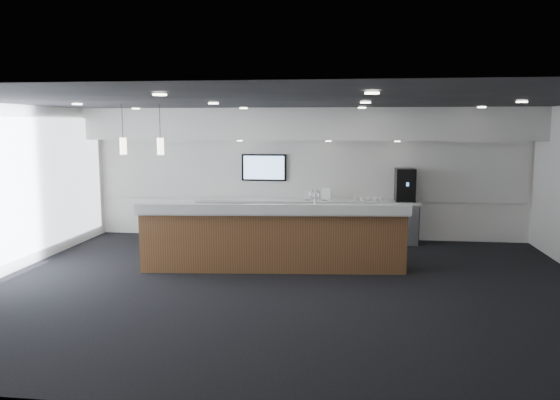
# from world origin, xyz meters

# --- Properties ---
(ground) EXTENTS (10.00, 10.00, 0.00)m
(ground) POSITION_xyz_m (0.00, 0.00, 0.00)
(ground) COLOR black
(ground) RESTS_ON ground
(ceiling) EXTENTS (10.00, 8.00, 0.02)m
(ceiling) POSITION_xyz_m (0.00, 0.00, 3.00)
(ceiling) COLOR black
(ceiling) RESTS_ON back_wall
(back_wall) EXTENTS (10.00, 0.02, 3.00)m
(back_wall) POSITION_xyz_m (0.00, 4.00, 1.50)
(back_wall) COLOR white
(back_wall) RESTS_ON ground
(soffit_bulkhead) EXTENTS (10.00, 0.90, 0.70)m
(soffit_bulkhead) POSITION_xyz_m (0.00, 3.55, 2.65)
(soffit_bulkhead) COLOR silver
(soffit_bulkhead) RESTS_ON back_wall
(alcove_panel) EXTENTS (9.80, 0.06, 1.40)m
(alcove_panel) POSITION_xyz_m (0.00, 3.97, 1.60)
(alcove_panel) COLOR silver
(alcove_panel) RESTS_ON back_wall
(window_blinds_wall) EXTENTS (0.04, 7.36, 2.55)m
(window_blinds_wall) POSITION_xyz_m (-4.96, 0.00, 1.50)
(window_blinds_wall) COLOR silver
(window_blinds_wall) RESTS_ON left_wall
(back_credenza) EXTENTS (5.06, 0.66, 0.95)m
(back_credenza) POSITION_xyz_m (-0.00, 3.64, 0.48)
(back_credenza) COLOR #9A9DA2
(back_credenza) RESTS_ON ground
(wall_tv) EXTENTS (1.05, 0.08, 0.62)m
(wall_tv) POSITION_xyz_m (-1.00, 3.91, 1.65)
(wall_tv) COLOR black
(wall_tv) RESTS_ON back_wall
(pendant_left) EXTENTS (0.12, 0.12, 0.30)m
(pendant_left) POSITION_xyz_m (-2.40, 0.80, 2.25)
(pendant_left) COLOR beige
(pendant_left) RESTS_ON ceiling
(pendant_right) EXTENTS (0.12, 0.12, 0.30)m
(pendant_right) POSITION_xyz_m (-3.10, 0.80, 2.25)
(pendant_right) COLOR beige
(pendant_right) RESTS_ON ceiling
(ceiling_can_lights) EXTENTS (7.00, 5.00, 0.02)m
(ceiling_can_lights) POSITION_xyz_m (0.00, 0.00, 2.97)
(ceiling_can_lights) COLOR white
(ceiling_can_lights) RESTS_ON ceiling
(service_counter) EXTENTS (4.88, 1.27, 1.49)m
(service_counter) POSITION_xyz_m (-0.39, 1.04, 0.58)
(service_counter) COLOR brown
(service_counter) RESTS_ON ground
(coffee_machine) EXTENTS (0.44, 0.56, 0.73)m
(coffee_machine) POSITION_xyz_m (2.20, 3.64, 1.31)
(coffee_machine) COLOR black
(coffee_machine) RESTS_ON back_credenza
(info_sign_left) EXTENTS (0.15, 0.04, 0.21)m
(info_sign_left) POSITION_xyz_m (0.05, 3.56, 1.06)
(info_sign_left) COLOR white
(info_sign_left) RESTS_ON back_credenza
(info_sign_right) EXTENTS (0.20, 0.08, 0.27)m
(info_sign_right) POSITION_xyz_m (0.46, 3.57, 1.09)
(info_sign_right) COLOR white
(info_sign_right) RESTS_ON back_credenza
(cup_0) EXTENTS (0.09, 0.09, 0.09)m
(cup_0) POSITION_xyz_m (1.68, 3.57, 0.99)
(cup_0) COLOR white
(cup_0) RESTS_ON back_credenza
(cup_1) EXTENTS (0.13, 0.13, 0.09)m
(cup_1) POSITION_xyz_m (1.54, 3.57, 0.99)
(cup_1) COLOR white
(cup_1) RESTS_ON back_credenza
(cup_2) EXTENTS (0.12, 0.12, 0.09)m
(cup_2) POSITION_xyz_m (1.40, 3.57, 0.99)
(cup_2) COLOR white
(cup_2) RESTS_ON back_credenza
(cup_3) EXTENTS (0.12, 0.12, 0.09)m
(cup_3) POSITION_xyz_m (1.26, 3.57, 0.99)
(cup_3) COLOR white
(cup_3) RESTS_ON back_credenza
(cup_4) EXTENTS (0.13, 0.13, 0.09)m
(cup_4) POSITION_xyz_m (1.12, 3.57, 0.99)
(cup_4) COLOR white
(cup_4) RESTS_ON back_credenza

